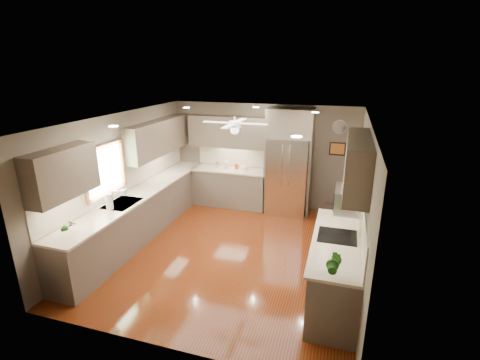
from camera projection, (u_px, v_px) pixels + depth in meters
The scene contains 27 objects.
floor at pixel (231, 251), 6.60m from camera, with size 5.00×5.00×0.00m, color #55120B.
ceiling at pixel (229, 119), 5.82m from camera, with size 5.00×5.00×0.00m, color white.
wall_back at pixel (262, 156), 8.48m from camera, with size 4.50×4.50×0.00m, color brown.
wall_front at pixel (160, 260), 3.94m from camera, with size 4.50×4.50×0.00m, color brown.
wall_left at pixel (122, 178), 6.83m from camera, with size 5.00×5.00×0.00m, color brown.
wall_right at pixel (362, 202), 5.59m from camera, with size 5.00×5.00×0.00m, color brown.
canister_b at pixel (218, 165), 8.61m from camera, with size 0.10×0.10×0.15m, color silver.
canister_c at pixel (226, 165), 8.51m from camera, with size 0.11×0.11×0.18m, color #C8B096.
canister_d at pixel (237, 167), 8.47m from camera, with size 0.09×0.09×0.13m, color maroon.
soap_bottle at pixel (124, 192), 6.66m from camera, with size 0.09×0.10×0.21m, color white.
potted_plant_left at pixel (68, 226), 5.15m from camera, with size 0.15×0.10×0.29m, color #1D4F16.
potted_plant_right at pixel (334, 264), 4.11m from camera, with size 0.19×0.15×0.35m, color #1D4F16.
bowl at pixel (244, 169), 8.40m from camera, with size 0.20×0.20×0.05m, color #C8B096.
left_run at pixel (142, 212), 7.13m from camera, with size 0.65×4.70×1.45m.
back_run at pixel (231, 186), 8.65m from camera, with size 1.85×0.65×1.45m.
uppers at pixel (206, 144), 6.86m from camera, with size 4.50×4.70×0.95m.
window at pixel (105, 170), 6.28m from camera, with size 0.05×1.12×0.92m.
sink at pixel (122, 205), 6.40m from camera, with size 0.50×0.70×0.32m.
refrigerator at pixel (288, 164), 8.00m from camera, with size 1.06×0.75×2.45m.
right_run at pixel (336, 267), 5.19m from camera, with size 0.70×2.20×1.45m.
microwave at pixel (349, 200), 5.08m from camera, with size 0.43×0.55×0.34m.
ceiling_fan at pixel (235, 126), 6.14m from camera, with size 1.18×1.18×0.32m.
recessed_lights at pixel (234, 116), 6.19m from camera, with size 2.84×3.14×0.01m.
wall_clock at pixel (339, 127), 7.73m from camera, with size 0.30×0.03×0.30m.
framed_print at pixel (337, 149), 7.88m from camera, with size 0.36×0.03×0.30m.
stool at pixel (329, 216), 7.52m from camera, with size 0.53×0.53×0.48m.
paper_towel at pixel (109, 202), 6.08m from camera, with size 0.12×0.12×0.30m.
Camera 1 is at (1.88, -5.54, 3.34)m, focal length 26.00 mm.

